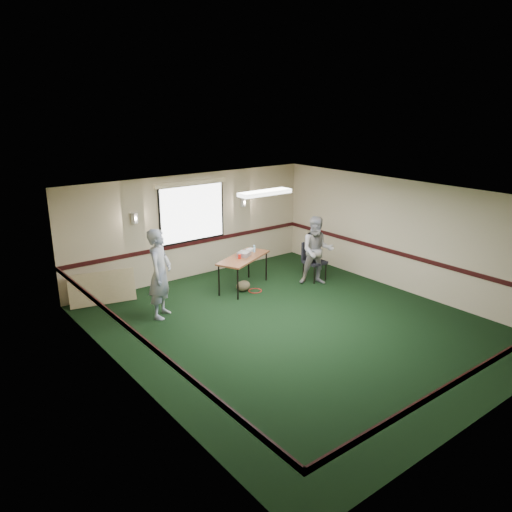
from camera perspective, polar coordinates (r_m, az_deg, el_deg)
ground at (r=10.43m, az=4.42°, el=-8.00°), size 8.00×8.00×0.00m
room_shell at (r=11.45m, az=-2.53°, el=2.78°), size 8.00×8.02×8.00m
folding_table at (r=12.21m, az=-1.44°, el=-0.37°), size 1.73×1.25×0.80m
projector at (r=12.24m, az=-1.40°, el=0.23°), size 0.41×0.39×0.11m
game_console at (r=12.67m, az=-0.68°, el=0.71°), size 0.23×0.19×0.05m
red_cup at (r=12.04m, az=-1.90°, el=-0.06°), size 0.07×0.07×0.11m
water_bottle at (r=12.56m, az=-0.19°, el=0.85°), size 0.05×0.05×0.18m
duffel_bag at (r=12.19m, az=-1.48°, el=-3.44°), size 0.45×0.40×0.26m
cable_coil at (r=12.23m, az=-0.11°, el=-3.99°), size 0.39×0.39×0.02m
folded_table at (r=11.90m, az=-17.16°, el=-3.51°), size 1.48×0.55×0.75m
conference_chair at (r=12.95m, az=6.44°, el=-0.18°), size 0.49×0.51×0.99m
person_left at (r=10.70m, az=-10.92°, el=-1.99°), size 0.84×0.82×1.94m
person_right at (r=12.56m, az=6.98°, el=0.60°), size 1.07×1.03×1.74m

